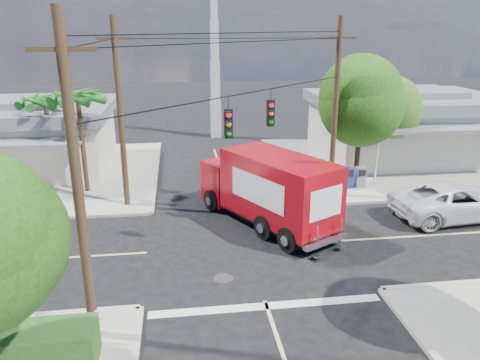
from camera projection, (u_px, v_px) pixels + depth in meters
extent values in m
plane|color=black|center=(247.00, 247.00, 18.99)|extent=(120.00, 120.00, 0.00)
cube|color=#9B968C|center=(387.00, 161.00, 30.74)|extent=(14.00, 14.00, 0.14)
cube|color=#ADA899|center=(283.00, 165.00, 29.84)|extent=(0.25, 14.00, 0.14)
cube|color=#ADA899|center=(445.00, 198.00, 24.15)|extent=(14.00, 0.25, 0.14)
cube|color=#9B968C|center=(37.00, 175.00, 27.91)|extent=(14.00, 14.00, 0.14)
cube|color=#ADA899|center=(156.00, 170.00, 28.81)|extent=(0.25, 14.00, 0.14)
cube|color=beige|center=(222.00, 174.00, 28.41)|extent=(0.12, 12.00, 0.01)
cube|color=beige|center=(474.00, 233.00, 20.28)|extent=(12.00, 0.12, 0.01)
cube|color=silver|center=(267.00, 306.00, 14.95)|extent=(7.50, 0.40, 0.01)
cube|color=silver|center=(404.00, 131.00, 31.32)|extent=(11.00, 8.00, 3.40)
cube|color=slate|center=(408.00, 101.00, 30.68)|extent=(11.80, 8.80, 0.70)
cube|color=slate|center=(409.00, 93.00, 30.53)|extent=(6.05, 4.40, 0.50)
cube|color=slate|center=(447.00, 129.00, 26.34)|extent=(9.90, 1.80, 0.15)
cylinder|color=silver|center=(376.00, 160.00, 25.47)|extent=(0.12, 0.12, 2.90)
cube|color=beige|center=(23.00, 143.00, 28.67)|extent=(10.00, 8.00, 3.20)
cube|color=slate|center=(19.00, 111.00, 28.07)|extent=(10.80, 8.80, 0.70)
cube|color=slate|center=(17.00, 103.00, 27.91)|extent=(5.50, 4.40, 0.50)
cylinder|color=silver|center=(73.00, 171.00, 23.90)|extent=(0.12, 0.12, 2.70)
cube|color=silver|center=(216.00, 119.00, 37.42)|extent=(0.80, 0.80, 3.00)
cube|color=silver|center=(215.00, 81.00, 36.48)|extent=(0.70, 0.70, 3.00)
cube|color=silver|center=(215.00, 41.00, 35.54)|extent=(0.60, 0.60, 3.00)
cylinder|color=#422D1C|center=(358.00, 148.00, 25.64)|extent=(0.28, 0.28, 4.10)
sphere|color=#15480E|center=(362.00, 101.00, 24.84)|extent=(4.10, 4.10, 4.10)
sphere|color=#15480E|center=(354.00, 96.00, 24.90)|extent=(3.33, 3.33, 3.33)
sphere|color=#15480E|center=(370.00, 104.00, 24.64)|extent=(3.58, 3.58, 3.58)
cylinder|color=#422D1C|center=(385.00, 141.00, 28.12)|extent=(0.28, 0.28, 3.58)
sphere|color=#2C621D|center=(389.00, 104.00, 27.42)|extent=(3.58, 3.58, 3.58)
sphere|color=#2C621D|center=(382.00, 100.00, 27.49)|extent=(2.91, 2.91, 2.91)
sphere|color=#2C621D|center=(397.00, 107.00, 27.22)|extent=(3.14, 3.14, 3.14)
cylinder|color=#422D1C|center=(83.00, 145.00, 24.27)|extent=(0.24, 0.24, 5.00)
cone|color=#20621D|center=(96.00, 95.00, 23.57)|extent=(0.50, 2.06, 0.98)
cone|color=#20621D|center=(91.00, 93.00, 24.19)|extent=(1.92, 1.68, 0.98)
cone|color=#20621D|center=(77.00, 93.00, 24.25)|extent=(2.12, 0.95, 0.98)
cone|color=#20621D|center=(62.00, 94.00, 23.72)|extent=(1.34, 2.07, 0.98)
cone|color=#20621D|center=(59.00, 96.00, 22.98)|extent=(1.34, 2.07, 0.98)
cone|color=#20621D|center=(70.00, 98.00, 22.60)|extent=(2.12, 0.95, 0.98)
cone|color=#20621D|center=(86.00, 97.00, 22.86)|extent=(1.92, 1.68, 0.98)
cylinder|color=#422D1C|center=(50.00, 144.00, 25.48)|extent=(0.24, 0.24, 4.60)
cone|color=#20621D|center=(62.00, 99.00, 24.85)|extent=(0.50, 2.06, 0.98)
cone|color=#20621D|center=(59.00, 97.00, 25.47)|extent=(1.92, 1.68, 0.98)
cone|color=#20621D|center=(45.00, 97.00, 25.53)|extent=(2.12, 0.95, 0.98)
cone|color=#20621D|center=(31.00, 99.00, 25.00)|extent=(1.34, 2.07, 0.98)
cone|color=#20621D|center=(26.00, 101.00, 24.26)|extent=(1.34, 2.07, 0.98)
cone|color=#20621D|center=(36.00, 102.00, 23.88)|extent=(2.12, 0.95, 0.98)
cone|color=#20621D|center=(52.00, 101.00, 24.14)|extent=(1.92, 1.68, 0.98)
cylinder|color=#473321|center=(78.00, 190.00, 12.03)|extent=(0.28, 0.28, 9.00)
cube|color=#473321|center=(62.00, 49.00, 10.93)|extent=(1.60, 0.12, 0.12)
cylinder|color=#473321|center=(335.00, 112.00, 23.15)|extent=(0.28, 0.28, 9.00)
cube|color=#473321|center=(340.00, 38.00, 22.06)|extent=(1.60, 0.12, 0.12)
cylinder|color=#473321|center=(121.00, 117.00, 21.82)|extent=(0.28, 0.28, 9.00)
cube|color=#473321|center=(114.00, 39.00, 20.72)|extent=(1.60, 0.12, 0.12)
cylinder|color=black|center=(247.00, 93.00, 17.06)|extent=(10.43, 10.43, 0.04)
cube|color=black|center=(228.00, 123.00, 16.50)|extent=(0.30, 0.24, 1.05)
sphere|color=red|center=(229.00, 115.00, 16.27)|extent=(0.20, 0.20, 0.20)
cube|color=black|center=(271.00, 113.00, 18.53)|extent=(0.30, 0.24, 1.05)
sphere|color=red|center=(271.00, 105.00, 18.30)|extent=(0.20, 0.20, 0.20)
cube|color=silver|center=(98.00, 326.00, 12.88)|extent=(0.09, 0.06, 1.00)
cube|color=#B0161B|center=(335.00, 178.00, 25.36)|extent=(0.50, 0.50, 1.10)
cube|color=navy|center=(348.00, 177.00, 25.45)|extent=(0.50, 0.50, 1.10)
cube|color=slate|center=(360.00, 177.00, 25.54)|extent=(0.50, 0.50, 1.10)
cube|color=black|center=(266.00, 212.00, 21.11)|extent=(5.44, 7.51, 0.24)
cube|color=#A40812|center=(229.00, 180.00, 23.08)|extent=(2.76, 2.50, 2.08)
cube|color=black|center=(221.00, 170.00, 23.47)|extent=(1.86, 1.16, 0.90)
cube|color=silver|center=(219.00, 189.00, 23.94)|extent=(1.96, 1.14, 0.33)
cube|color=#A40812|center=(279.00, 188.00, 20.02)|extent=(4.70, 5.94, 2.74)
cube|color=white|center=(299.00, 179.00, 20.65)|extent=(1.65, 3.00, 1.23)
cube|color=white|center=(257.00, 190.00, 19.30)|extent=(1.65, 3.00, 1.23)
cube|color=white|center=(326.00, 203.00, 17.86)|extent=(1.50, 0.83, 1.23)
cube|color=silver|center=(326.00, 241.00, 18.26)|extent=(2.10, 1.29, 0.17)
cube|color=silver|center=(317.00, 238.00, 17.67)|extent=(0.40, 0.25, 0.95)
cube|color=silver|center=(341.00, 229.00, 18.42)|extent=(0.40, 0.25, 0.95)
cylinder|color=black|center=(212.00, 200.00, 22.59)|extent=(0.76, 1.06, 1.04)
cylinder|color=black|center=(248.00, 191.00, 23.82)|extent=(0.76, 1.06, 1.04)
cylinder|color=black|center=(288.00, 240.00, 18.40)|extent=(0.76, 1.06, 1.04)
cylinder|color=black|center=(327.00, 226.00, 19.63)|extent=(0.76, 1.06, 1.04)
imported|color=silver|center=(456.00, 201.00, 21.63)|extent=(6.18, 3.24, 1.66)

